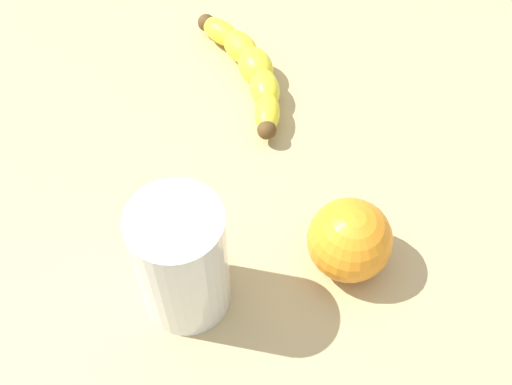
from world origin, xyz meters
The scene contains 4 objects.
wooden_tabletop centered at (0.00, 0.00, 1.50)cm, with size 120.00×120.00×3.00cm, color tan.
banana centered at (-17.47, -1.41, 4.86)cm, with size 17.84×11.60×3.71cm.
smoothie_glass centered at (10.09, -3.16, 9.23)cm, with size 7.76×7.76×12.96cm.
orange_fruit centered at (4.59, 10.71, 6.82)cm, with size 7.65×7.65×7.65cm, color orange.
Camera 1 is at (34.78, 6.37, 56.56)cm, focal length 45.49 mm.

